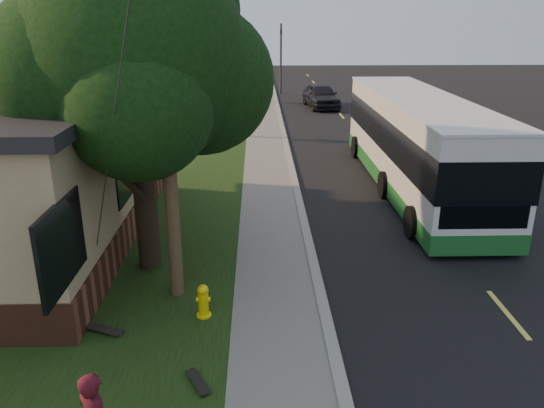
{
  "coord_description": "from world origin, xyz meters",
  "views": [
    {
      "loc": [
        -1.41,
        -9.91,
        6.16
      ],
      "look_at": [
        -1.06,
        3.08,
        1.5
      ],
      "focal_mm": 35.0,
      "sensor_mm": 36.0,
      "label": 1
    }
  ],
  "objects_px": {
    "skateboard_main": "(198,382)",
    "bare_tree_far": "(236,74)",
    "skateboard_spare": "(104,329)",
    "dumpster": "(47,174)",
    "distant_car": "(321,96)",
    "utility_pole": "(164,94)",
    "bare_tree_near": "(217,96)",
    "leafy_tree": "(136,61)",
    "traffic_signal": "(281,54)",
    "transit_bus": "(416,141)",
    "fire_hydrant": "(203,301)"
  },
  "relations": [
    {
      "from": "bare_tree_far",
      "to": "fire_hydrant",
      "type": "bearing_deg",
      "value": -89.24
    },
    {
      "from": "bare_tree_near",
      "to": "dumpster",
      "type": "xyz_separation_m",
      "value": [
        -5.65,
        -9.07,
        -1.49
      ]
    },
    {
      "from": "fire_hydrant",
      "to": "dumpster",
      "type": "height_order",
      "value": "dumpster"
    },
    {
      "from": "leafy_tree",
      "to": "skateboard_spare",
      "type": "height_order",
      "value": "leafy_tree"
    },
    {
      "from": "leafy_tree",
      "to": "bare_tree_far",
      "type": "bearing_deg",
      "value": 87.55
    },
    {
      "from": "utility_pole",
      "to": "bare_tree_far",
      "type": "distance_m",
      "value": 29.13
    },
    {
      "from": "bare_tree_near",
      "to": "bare_tree_far",
      "type": "xyz_separation_m",
      "value": [
        0.5,
        12.0,
        -0.15
      ]
    },
    {
      "from": "fire_hydrant",
      "to": "bare_tree_far",
      "type": "height_order",
      "value": "bare_tree_far"
    },
    {
      "from": "leafy_tree",
      "to": "dumpster",
      "type": "xyz_separation_m",
      "value": [
        -4.98,
        6.28,
        -4.5
      ]
    },
    {
      "from": "bare_tree_near",
      "to": "distant_car",
      "type": "distance_m",
      "value": 11.42
    },
    {
      "from": "utility_pole",
      "to": "distant_car",
      "type": "xyz_separation_m",
      "value": [
        6.34,
        26.28,
        -3.8
      ]
    },
    {
      "from": "utility_pole",
      "to": "skateboard_spare",
      "type": "relative_size",
      "value": 10.17
    },
    {
      "from": "bare_tree_far",
      "to": "distant_car",
      "type": "distance_m",
      "value": 6.72
    },
    {
      "from": "bare_tree_near",
      "to": "utility_pole",
      "type": "bearing_deg",
      "value": -89.34
    },
    {
      "from": "leafy_tree",
      "to": "traffic_signal",
      "type": "distance_m",
      "value": 31.76
    },
    {
      "from": "skateboard_spare",
      "to": "distant_car",
      "type": "relative_size",
      "value": 0.18
    },
    {
      "from": "fire_hydrant",
      "to": "skateboard_main",
      "type": "distance_m",
      "value": 2.26
    },
    {
      "from": "transit_bus",
      "to": "distant_car",
      "type": "bearing_deg",
      "value": 94.14
    },
    {
      "from": "bare_tree_near",
      "to": "transit_bus",
      "type": "xyz_separation_m",
      "value": [
        7.86,
        -9.15,
        -0.33
      ]
    },
    {
      "from": "utility_pole",
      "to": "transit_bus",
      "type": "xyz_separation_m",
      "value": [
        7.67,
        7.85,
        -2.81
      ]
    },
    {
      "from": "fire_hydrant",
      "to": "skateboard_main",
      "type": "xyz_separation_m",
      "value": [
        0.1,
        -2.24,
        -0.31
      ]
    },
    {
      "from": "bare_tree_near",
      "to": "skateboard_main",
      "type": "distance_m",
      "value": 20.36
    },
    {
      "from": "transit_bus",
      "to": "distant_car",
      "type": "distance_m",
      "value": 18.5
    },
    {
      "from": "skateboard_main",
      "to": "dumpster",
      "type": "xyz_separation_m",
      "value": [
        -6.65,
        11.17,
        0.54
      ]
    },
    {
      "from": "utility_pole",
      "to": "traffic_signal",
      "type": "distance_m",
      "value": 33.26
    },
    {
      "from": "utility_pole",
      "to": "skateboard_main",
      "type": "height_order",
      "value": "utility_pole"
    },
    {
      "from": "dumpster",
      "to": "skateboard_main",
      "type": "bearing_deg",
      "value": -59.24
    },
    {
      "from": "leafy_tree",
      "to": "dumpster",
      "type": "height_order",
      "value": "leafy_tree"
    },
    {
      "from": "dumpster",
      "to": "utility_pole",
      "type": "bearing_deg",
      "value": -53.65
    },
    {
      "from": "skateboard_spare",
      "to": "transit_bus",
      "type": "bearing_deg",
      "value": 46.45
    },
    {
      "from": "traffic_signal",
      "to": "distant_car",
      "type": "xyz_separation_m",
      "value": [
        2.53,
        -6.73,
        -2.33
      ]
    },
    {
      "from": "dumpster",
      "to": "distant_car",
      "type": "xyz_separation_m",
      "value": [
        12.18,
        18.34,
        0.17
      ]
    },
    {
      "from": "leafy_tree",
      "to": "bare_tree_near",
      "type": "xyz_separation_m",
      "value": [
        0.67,
        15.35,
        -3.02
      ]
    },
    {
      "from": "dumpster",
      "to": "distant_car",
      "type": "height_order",
      "value": "distant_car"
    },
    {
      "from": "traffic_signal",
      "to": "bare_tree_near",
      "type": "bearing_deg",
      "value": -104.04
    },
    {
      "from": "bare_tree_far",
      "to": "transit_bus",
      "type": "relative_size",
      "value": 0.32
    },
    {
      "from": "bare_tree_far",
      "to": "traffic_signal",
      "type": "xyz_separation_m",
      "value": [
        3.5,
        4.0,
        1.16
      ]
    },
    {
      "from": "skateboard_main",
      "to": "skateboard_spare",
      "type": "xyz_separation_m",
      "value": [
        -2.08,
        1.68,
        0.01
      ]
    },
    {
      "from": "skateboard_main",
      "to": "bare_tree_far",
      "type": "bearing_deg",
      "value": 90.89
    },
    {
      "from": "traffic_signal",
      "to": "skateboard_main",
      "type": "height_order",
      "value": "traffic_signal"
    },
    {
      "from": "utility_pole",
      "to": "transit_bus",
      "type": "bearing_deg",
      "value": 45.68
    },
    {
      "from": "dumpster",
      "to": "leafy_tree",
      "type": "bearing_deg",
      "value": -51.62
    },
    {
      "from": "utility_pole",
      "to": "leafy_tree",
      "type": "xyz_separation_m",
      "value": [
        -0.87,
        1.66,
        0.54
      ]
    },
    {
      "from": "leafy_tree",
      "to": "traffic_signal",
      "type": "relative_size",
      "value": 1.42
    },
    {
      "from": "bare_tree_near",
      "to": "skateboard_spare",
      "type": "bearing_deg",
      "value": -93.34
    },
    {
      "from": "dumpster",
      "to": "transit_bus",
      "type": "bearing_deg",
      "value": -0.34
    },
    {
      "from": "traffic_signal",
      "to": "skateboard_main",
      "type": "relative_size",
      "value": 7.2
    },
    {
      "from": "bare_tree_near",
      "to": "dumpster",
      "type": "height_order",
      "value": "bare_tree_near"
    },
    {
      "from": "skateboard_main",
      "to": "skateboard_spare",
      "type": "height_order",
      "value": "skateboard_spare"
    },
    {
      "from": "utility_pole",
      "to": "bare_tree_near",
      "type": "relative_size",
      "value": 2.11
    }
  ]
}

